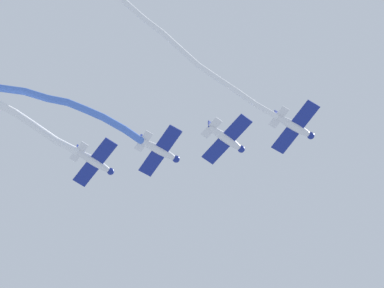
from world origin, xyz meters
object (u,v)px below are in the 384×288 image
object	(u,v)px
airplane_left_wing	(226,139)
airplane_slot	(95,162)
airplane_right_wing	(160,150)
airplane_lead	(295,127)

from	to	relation	value
airplane_left_wing	airplane_slot	distance (m)	16.09
airplane_right_wing	airplane_lead	bearing A→B (deg)	-44.63
airplane_lead	airplane_slot	xyz separation A→B (m)	(20.35, 12.98, 0.75)
airplane_lead	airplane_left_wing	bearing A→B (deg)	135.68
airplane_lead	airplane_right_wing	xyz separation A→B (m)	(13.56, 8.66, 0.50)
airplane_left_wing	airplane_right_wing	distance (m)	8.04
airplane_lead	airplane_slot	size ratio (longest dim) A/B	1.00
airplane_lead	airplane_slot	bearing A→B (deg)	135.73
airplane_slot	airplane_right_wing	bearing A→B (deg)	-49.13
airplane_left_wing	airplane_slot	xyz separation A→B (m)	(13.56, 8.66, 0.50)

